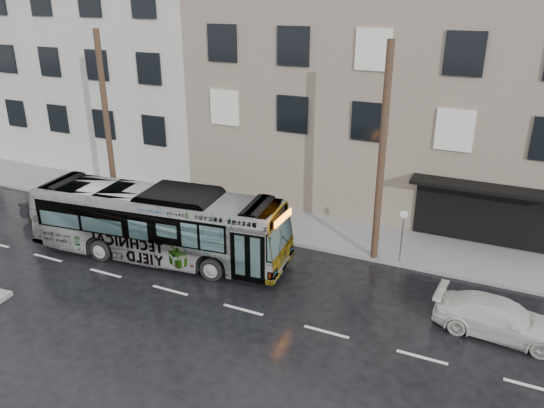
{
  "coord_description": "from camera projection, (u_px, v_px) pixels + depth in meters",
  "views": [
    {
      "loc": [
        11.08,
        -16.96,
        10.77
      ],
      "look_at": [
        2.03,
        2.5,
        2.13
      ],
      "focal_mm": 35.0,
      "sensor_mm": 36.0,
      "label": 1
    }
  ],
  "objects": [
    {
      "name": "building_taupe",
      "position": [
        398.0,
        94.0,
        29.3
      ],
      "size": [
        20.0,
        12.0,
        11.0
      ],
      "primitive_type": "cube",
      "color": "gray",
      "rests_on": "ground"
    },
    {
      "name": "sidewalk",
      "position": [
        256.0,
        219.0,
        26.72
      ],
      "size": [
        90.0,
        3.6,
        0.15
      ],
      "primitive_type": "cube",
      "color": "gray",
      "rests_on": "ground"
    },
    {
      "name": "dark_sedan",
      "position": [
        63.0,
        209.0,
        26.32
      ],
      "size": [
        4.36,
        1.76,
        1.41
      ],
      "primitive_type": "imported",
      "rotation": [
        0.0,
        0.0,
        1.64
      ],
      "color": "black",
      "rests_on": "ground"
    },
    {
      "name": "utility_pole_rear",
      "position": [
        107.0,
        122.0,
        26.6
      ],
      "size": [
        0.3,
        0.3,
        9.0
      ],
      "primitive_type": "cylinder",
      "color": "#4A3425",
      "rests_on": "sidewalk"
    },
    {
      "name": "utility_pole_front",
      "position": [
        382.0,
        156.0,
        21.12
      ],
      "size": [
        0.3,
        0.3,
        9.0
      ],
      "primitive_type": "cylinder",
      "color": "#4A3425",
      "rests_on": "sidewalk"
    },
    {
      "name": "sign_post",
      "position": [
        402.0,
        236.0,
        21.93
      ],
      "size": [
        0.06,
        0.06,
        2.4
      ],
      "primitive_type": "cylinder",
      "color": "slate",
      "rests_on": "sidewalk"
    },
    {
      "name": "building_grey",
      "position": [
        91.0,
        32.0,
        38.62
      ],
      "size": [
        26.0,
        15.0,
        16.0
      ],
      "primitive_type": "cube",
      "color": "beige",
      "rests_on": "ground"
    },
    {
      "name": "bus",
      "position": [
        158.0,
        223.0,
        22.59
      ],
      "size": [
        11.58,
        3.87,
        3.16
      ],
      "primitive_type": "imported",
      "rotation": [
        0.0,
        0.0,
        1.68
      ],
      "color": "#B2B2B2",
      "rests_on": "ground"
    },
    {
      "name": "white_sedan",
      "position": [
        500.0,
        318.0,
        17.7
      ],
      "size": [
        4.35,
        2.0,
        1.23
      ],
      "primitive_type": "imported",
      "rotation": [
        0.0,
        0.0,
        1.5
      ],
      "color": "silver",
      "rests_on": "ground"
    },
    {
      "name": "ground",
      "position": [
        204.0,
        263.0,
        22.63
      ],
      "size": [
        120.0,
        120.0,
        0.0
      ],
      "primitive_type": "plane",
      "color": "black",
      "rests_on": "ground"
    }
  ]
}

